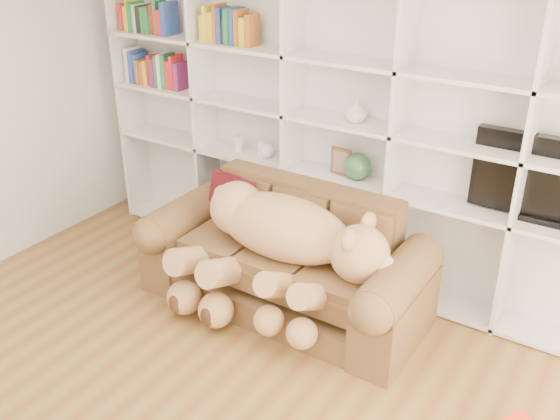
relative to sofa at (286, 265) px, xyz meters
The scene contains 12 objects.
wall_back 1.30m from the sofa, 81.84° to the left, with size 5.00×0.02×2.70m, color white.
bookshelf 1.19m from the sofa, 100.55° to the left, with size 4.43×0.35×2.40m.
sofa is the anchor object (origin of this frame).
teddy_bear 0.33m from the sofa, 77.86° to the right, with size 1.54×0.85×0.89m.
throw_pillow 0.68m from the sofa, 165.79° to the left, with size 0.40×0.13×0.40m, color #510E1F.
tv 1.90m from the sofa, 22.71° to the left, with size 0.97×0.18×0.57m.
picture_frame 0.90m from the sofa, 79.96° to the left, with size 0.17×0.03×0.21m, color #55391D.
green_vase 0.91m from the sofa, 67.98° to the left, with size 0.21×0.21×0.21m, color #2E5933.
figurine_tall 1.21m from the sofa, 144.62° to the left, with size 0.07×0.07×0.14m, color beige.
figurine_short 1.06m from the sofa, 135.66° to the left, with size 0.08×0.08×0.14m, color beige.
snow_globe 1.03m from the sofa, 133.09° to the left, with size 0.12×0.12×0.12m, color white.
shelf_vase 1.25m from the sofa, 71.01° to the left, with size 0.17×0.17×0.17m, color beige.
Camera 1 is at (2.00, -1.68, 2.75)m, focal length 40.00 mm.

